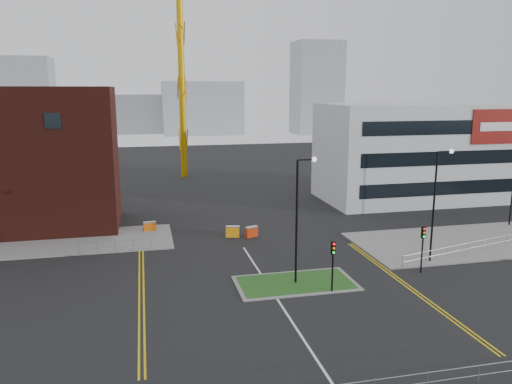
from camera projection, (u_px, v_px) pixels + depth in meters
ground at (304, 340)px, 27.88m from camera, size 200.00×200.00×0.00m
pavement_left at (13, 245)px, 44.52m from camera, size 28.00×8.00×0.12m
pavement_right at (483, 240)px, 46.02m from camera, size 24.00×10.00×0.12m
island_kerb at (296, 283)px, 35.94m from camera, size 8.60×4.60×0.08m
grass_island at (296, 283)px, 35.94m from camera, size 8.00×4.00×0.12m
office_block at (422, 152)px, 62.84m from camera, size 25.00×12.20×12.00m
tower_crane at (218, 2)px, 74.28m from camera, size 51.27×15.38×38.47m
streetlamp_island at (300, 211)px, 34.90m from camera, size 1.46×0.36×9.18m
streetlamp_right_near at (437, 197)px, 39.42m from camera, size 1.46×0.36×9.18m
traffic_light_island at (333, 257)px, 33.94m from camera, size 0.28×0.33×3.65m
traffic_light_right at (423, 240)px, 37.58m from camera, size 0.28×0.33×3.65m
railing_left at (115, 245)px, 42.52m from camera, size 6.05×0.05×1.10m
railing_right at (488, 242)px, 43.16m from camera, size 19.05×5.05×1.10m
centre_line at (293, 324)px, 29.78m from camera, size 0.15×30.00×0.01m
yellow_left_a at (139, 286)px, 35.47m from camera, size 0.12×24.00×0.01m
yellow_left_b at (144, 286)px, 35.53m from camera, size 0.12×24.00×0.01m
yellow_right_a at (404, 285)px, 35.67m from camera, size 0.12×20.00×0.01m
yellow_right_b at (408, 285)px, 35.74m from camera, size 0.12×20.00×0.01m
skyline_a at (18, 100)px, 131.52m from camera, size 18.00×12.00×22.00m
skyline_b at (202, 108)px, 152.55m from camera, size 24.00×12.00×16.00m
skyline_c at (317, 88)px, 154.17m from camera, size 14.00×12.00×28.00m
skyline_d at (142, 114)px, 158.59m from camera, size 30.00×12.00×12.00m
barrier_left at (150, 226)px, 48.94m from camera, size 1.24×0.54×1.01m
barrier_mid at (233, 231)px, 47.17m from camera, size 1.34×0.71×1.07m
barrier_right at (252, 231)px, 47.17m from camera, size 1.28×0.84×1.02m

